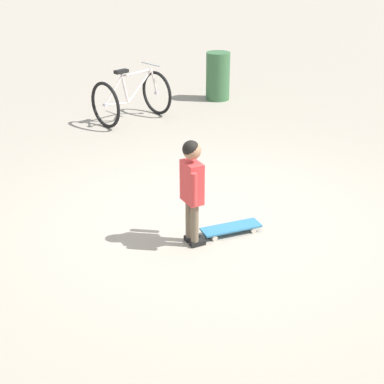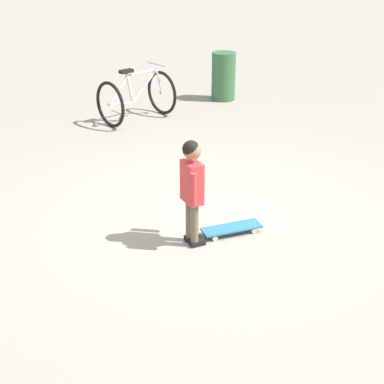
% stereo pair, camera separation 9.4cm
% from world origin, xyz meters
% --- Properties ---
extents(ground_plane, '(50.00, 50.00, 0.00)m').
position_xyz_m(ground_plane, '(0.00, 0.00, 0.00)').
color(ground_plane, '#9E9384').
extents(child_person, '(0.28, 0.36, 1.06)m').
position_xyz_m(child_person, '(-0.14, 0.55, 0.66)').
color(child_person, brown).
rests_on(child_person, ground).
extents(skateboard, '(0.52, 0.60, 0.07)m').
position_xyz_m(skateboard, '(-0.38, 0.17, 0.06)').
color(skateboard, teal).
rests_on(skateboard, ground).
extents(bicycle_near, '(0.98, 1.22, 0.85)m').
position_xyz_m(bicycle_near, '(2.68, -2.36, 0.38)').
color(bicycle_near, black).
rests_on(bicycle_near, ground).
extents(trash_bin, '(0.42, 0.42, 0.83)m').
position_xyz_m(trash_bin, '(2.11, -4.15, 0.42)').
color(trash_bin, '#38663D').
rests_on(trash_bin, ground).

